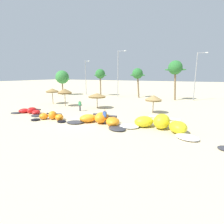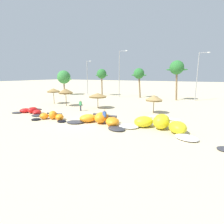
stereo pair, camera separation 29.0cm
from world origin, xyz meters
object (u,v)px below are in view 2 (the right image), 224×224
at_px(beach_umbrella_outermost, 154,98).
at_px(palm_left_of_gap, 139,74).
at_px(kite_left, 52,116).
at_px(beach_umbrella_near_van, 53,90).
at_px(kite_center, 160,124).
at_px(palm_leftmost, 64,77).
at_px(person_by_umbrellas, 81,105).
at_px(beach_umbrella_near_palms, 98,95).
at_px(person_near_kites, 104,117).
at_px(lamppost_west_center, 120,72).
at_px(lamppost_west, 88,76).
at_px(kite_left_of_center, 100,120).
at_px(lamppost_east_center, 198,74).
at_px(beach_umbrella_middle, 66,91).
at_px(palm_left, 102,74).
at_px(kite_far_left, 31,111).
at_px(palm_center_left, 177,68).

bearing_deg(beach_umbrella_outermost, palm_left_of_gap, 116.49).
xyz_separation_m(kite_left, beach_umbrella_near_van, (-8.65, 8.91, 2.09)).
distance_m(kite_center, palm_leftmost, 35.32).
height_order(kite_left, person_by_umbrellas, person_by_umbrellas).
distance_m(kite_left, palm_leftmost, 27.39).
height_order(beach_umbrella_near_van, palm_leftmost, palm_leftmost).
distance_m(beach_umbrella_near_palms, palm_leftmost, 21.96).
relative_size(kite_left, palm_left_of_gap, 0.69).
xyz_separation_m(person_near_kites, lamppost_west_center, (-8.95, 22.75, 5.13)).
bearing_deg(lamppost_west, palm_leftmost, -146.23).
height_order(beach_umbrella_near_palms, palm_leftmost, palm_leftmost).
height_order(beach_umbrella_near_van, lamppost_west_center, lamppost_west_center).
relative_size(beach_umbrella_near_van, person_by_umbrellas, 1.75).
distance_m(kite_left_of_center, lamppost_east_center, 25.92).
xyz_separation_m(beach_umbrella_middle, palm_left, (-2.53, 16.09, 2.76)).
bearing_deg(lamppost_west_center, person_by_umbrellas, -83.24).
distance_m(beach_umbrella_outermost, lamppost_east_center, 16.86).
height_order(kite_far_left, person_by_umbrellas, person_by_umbrellas).
distance_m(beach_umbrella_outermost, palm_left_of_gap, 17.63).
distance_m(person_by_umbrellas, lamppost_west_center, 18.96).
relative_size(kite_far_left, kite_left_of_center, 0.75).
bearing_deg(kite_far_left, beach_umbrella_outermost, 28.10).
height_order(person_by_umbrellas, palm_center_left, palm_center_left).
distance_m(person_near_kites, person_by_umbrellas, 8.23).
xyz_separation_m(beach_umbrella_outermost, person_by_umbrellas, (-10.04, -3.42, -1.31)).
height_order(kite_center, palm_leftmost, palm_leftmost).
distance_m(person_near_kites, palm_left, 27.29).
bearing_deg(palm_left, palm_leftmost, -161.94).
height_order(kite_far_left, kite_center, kite_center).
distance_m(kite_left, palm_left, 25.74).
relative_size(kite_center, beach_umbrella_near_van, 2.82).
bearing_deg(lamppost_east_center, beach_umbrella_middle, -138.50).
xyz_separation_m(kite_left_of_center, beach_umbrella_outermost, (3.79, 8.13, 1.67)).
height_order(kite_far_left, palm_left_of_gap, palm_left_of_gap).
bearing_deg(kite_center, beach_umbrella_near_palms, 149.18).
bearing_deg(palm_center_left, kite_left_of_center, -100.60).
bearing_deg(kite_left, person_by_umbrellas, 91.69).
distance_m(palm_left, palm_center_left, 17.90).
bearing_deg(lamppost_east_center, beach_umbrella_near_van, -144.84).
bearing_deg(palm_leftmost, beach_umbrella_near_palms, -34.04).
height_order(beach_umbrella_middle, palm_left_of_gap, palm_left_of_gap).
distance_m(palm_left, lamppost_west_center, 5.18).
bearing_deg(palm_left, beach_umbrella_near_palms, -61.13).
xyz_separation_m(beach_umbrella_middle, palm_left_of_gap, (7.06, 16.72, 2.82)).
xyz_separation_m(beach_umbrella_near_van, lamppost_east_center, (23.07, 16.25, 2.89)).
bearing_deg(lamppost_west_center, palm_leftmost, -168.68).
xyz_separation_m(palm_left, lamppost_east_center, (21.88, 1.03, 0.04)).
bearing_deg(beach_umbrella_outermost, person_by_umbrellas, -161.20).
xyz_separation_m(beach_umbrella_near_van, person_near_kites, (15.27, -7.71, -1.66)).
distance_m(kite_far_left, beach_umbrella_outermost, 17.19).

